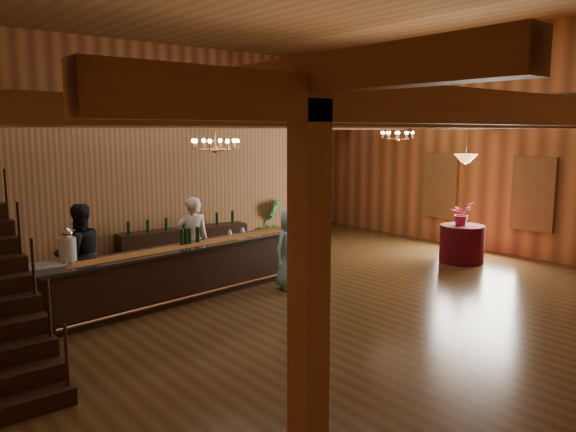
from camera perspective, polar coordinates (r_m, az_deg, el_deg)
floor at (r=11.04m, az=0.83°, el=-7.21°), size 14.00×14.00×0.00m
wall_back at (r=16.62m, az=-14.96°, el=7.41°), size 12.00×0.10×5.50m
wall_right at (r=15.20m, az=18.63°, el=7.17°), size 0.10×14.00×5.50m
beam_grid at (r=11.02m, az=-0.85°, el=9.81°), size 11.90×13.90×0.39m
support_posts at (r=10.35m, az=2.63°, el=0.77°), size 9.20×10.20×3.20m
partition_wall at (r=13.33m, az=-10.53°, el=2.17°), size 9.00×0.18×3.10m
window_right_front at (r=14.43m, az=23.66°, el=2.07°), size 0.12×1.05×1.75m
window_right_back at (r=15.78m, az=15.26°, el=2.98°), size 0.12×1.05×1.75m
backroom_boxes at (r=15.33m, az=-13.33°, el=-0.95°), size 4.10×0.60×1.10m
tasting_bar at (r=10.45m, az=-9.69°, el=-5.48°), size 5.81×1.36×0.97m
beverage_dispenser at (r=9.22m, az=-21.50°, el=-3.00°), size 0.26×0.26×0.60m
glass_rack_tray at (r=9.03m, az=-23.54°, el=-4.89°), size 0.50×0.50×0.10m
raffle_drum at (r=11.89m, az=0.17°, el=-0.46°), size 0.34×0.24×0.30m
bar_bottle_0 at (r=10.33m, az=-10.72°, el=-2.13°), size 0.07×0.07×0.30m
bar_bottle_1 at (r=10.38m, az=-10.32°, el=-2.07°), size 0.07×0.07×0.30m
bar_bottle_2 at (r=10.42m, az=-9.99°, el=-2.02°), size 0.07×0.07×0.30m
bar_bottle_3 at (r=10.53m, az=-9.17°, el=-1.89°), size 0.07×0.07×0.30m
backbar_shelf at (r=12.93m, az=-10.46°, el=-3.08°), size 3.04×0.72×0.85m
round_table at (r=13.60m, az=17.24°, el=-2.71°), size 1.00×1.00×0.87m
chandelier_left at (r=9.67m, az=-7.40°, el=7.26°), size 0.80×0.80×0.56m
chandelier_right at (r=14.19m, az=11.06°, el=8.08°), size 0.80×0.80×0.43m
pendant_lamp at (r=13.37m, az=17.61°, el=5.60°), size 0.52×0.52×0.90m
bartender at (r=11.19m, az=-9.66°, el=-2.50°), size 0.74×0.60×1.75m
staff_second at (r=10.40m, az=-20.41°, el=-3.69°), size 0.93×0.75×1.78m
guest at (r=10.75m, az=0.27°, el=-3.37°), size 0.79×0.54×1.55m
floor_plant at (r=14.67m, az=-1.85°, el=-0.71°), size 0.71×0.57×1.28m
table_flowers at (r=13.51m, az=17.19°, el=0.24°), size 0.53×0.47×0.54m
table_vase at (r=13.49m, az=17.25°, el=-0.29°), size 0.18×0.18×0.30m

